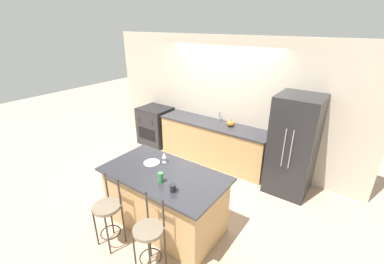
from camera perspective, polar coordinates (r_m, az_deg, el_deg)
ground_plane at (r=5.67m, az=2.69°, el=-7.84°), size 18.00×18.00×0.00m
wall_back at (r=5.68m, az=6.79°, el=6.97°), size 6.00×0.07×2.70m
back_counter at (r=5.73m, az=4.82°, el=-2.29°), size 2.51×0.67×0.92m
sink_faucet at (r=5.67m, az=6.06°, el=3.86°), size 0.02×0.13×0.22m
kitchen_island at (r=4.02m, az=-6.04°, el=-14.63°), size 1.84×1.00×0.93m
refrigerator at (r=4.91m, az=21.62°, el=-2.74°), size 0.74×0.80×1.82m
oven_range at (r=6.66m, az=-8.05°, el=1.43°), size 0.77×0.69×0.95m
bar_stool_near at (r=3.83m, az=-18.15°, el=-16.60°), size 0.37×0.37×1.06m
bar_stool_far at (r=3.39m, az=-9.47°, el=-21.78°), size 0.37×0.37×1.06m
dinner_plate at (r=4.02m, az=-8.94°, el=-6.72°), size 0.25×0.25×0.02m
wine_glass at (r=3.95m, az=-6.20°, el=-5.17°), size 0.07×0.07×0.18m
coffee_mug at (r=3.35m, az=-4.22°, el=-12.33°), size 0.11×0.08×0.10m
tumbler_cup at (r=3.53m, az=-6.98°, el=-9.99°), size 0.07×0.07×0.14m
pumpkin_decoration at (r=5.40m, az=8.59°, el=1.89°), size 0.16×0.16×0.15m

